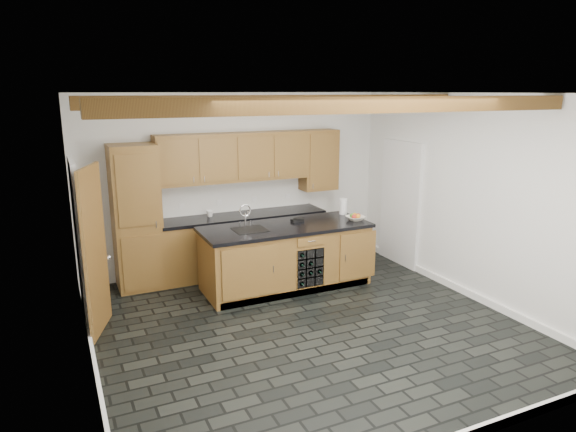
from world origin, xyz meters
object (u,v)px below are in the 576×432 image
island (286,256)px  paper_towel (343,206)px  kitchen_scale (297,220)px  fruit_bowl (355,218)px

island → paper_towel: 1.29m
kitchen_scale → paper_towel: size_ratio=0.75×
island → kitchen_scale: 0.57m
kitchen_scale → paper_towel: bearing=2.5°
kitchen_scale → paper_towel: (0.87, 0.13, 0.10)m
island → paper_towel: bearing=14.1°
kitchen_scale → fruit_bowl: 0.88m
kitchen_scale → fruit_bowl: bearing=-25.6°
paper_towel → kitchen_scale: bearing=-171.5°
island → kitchen_scale: kitchen_scale is taller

